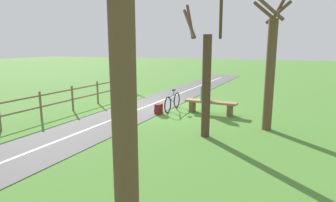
{
  "coord_description": "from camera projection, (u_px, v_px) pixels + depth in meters",
  "views": [
    {
      "loc": [
        -4.08,
        11.25,
        2.65
      ],
      "look_at": [
        -1.37,
        3.25,
        0.98
      ],
      "focal_mm": 30.91,
      "sensor_mm": 36.0,
      "label": 1
    }
  ],
  "objects": [
    {
      "name": "ground_plane",
      "position": [
        162.0,
        107.0,
        12.25
      ],
      "size": [
        80.0,
        80.0,
        0.0
      ],
      "primitive_type": "plane",
      "color": "#477A2D"
    },
    {
      "name": "paved_path",
      "position": [
        83.0,
        131.0,
        8.89
      ],
      "size": [
        6.39,
        36.02,
        0.02
      ],
      "primitive_type": "cube",
      "rotation": [
        0.0,
        0.0,
        -0.12
      ],
      "color": "#565454",
      "rests_on": "ground_plane"
    },
    {
      "name": "path_centre_line",
      "position": [
        83.0,
        131.0,
        8.89
      ],
      "size": [
        3.79,
        31.8,
        0.0
      ],
      "primitive_type": "cube",
      "rotation": [
        0.0,
        0.0,
        -0.12
      ],
      "color": "silver",
      "rests_on": "paved_path"
    },
    {
      "name": "bench",
      "position": [
        211.0,
        105.0,
        11.09
      ],
      "size": [
        2.04,
        0.64,
        0.5
      ],
      "rotation": [
        0.0,
        0.0,
        -0.13
      ],
      "color": "#937047",
      "rests_on": "ground_plane"
    },
    {
      "name": "person_seated",
      "position": [
        206.0,
        93.0,
        11.09
      ],
      "size": [
        0.42,
        0.42,
        0.73
      ],
      "rotation": [
        0.0,
        0.0,
        -0.13
      ],
      "color": "#1E6B66",
      "rests_on": "bench"
    },
    {
      "name": "bicycle",
      "position": [
        172.0,
        102.0,
        11.62
      ],
      "size": [
        0.13,
        1.68,
        0.84
      ],
      "rotation": [
        0.0,
        0.0,
        1.52
      ],
      "color": "black",
      "rests_on": "ground_plane"
    },
    {
      "name": "backpack",
      "position": [
        159.0,
        109.0,
        11.03
      ],
      "size": [
        0.27,
        0.33,
        0.4
      ],
      "rotation": [
        0.0,
        0.0,
        4.6
      ],
      "color": "maroon",
      "rests_on": "ground_plane"
    },
    {
      "name": "fence_roadside",
      "position": [
        57.0,
        99.0,
        10.87
      ],
      "size": [
        1.42,
        10.82,
        1.01
      ],
      "rotation": [
        0.0,
        0.0,
        1.45
      ],
      "color": "brown",
      "rests_on": "ground_plane"
    },
    {
      "name": "tree_by_path",
      "position": [
        205.0,
        78.0,
        8.09
      ],
      "size": [
        1.2,
        1.19,
        4.0
      ],
      "color": "#473323",
      "rests_on": "ground_plane"
    },
    {
      "name": "tree_mid_field",
      "position": [
        119.0,
        75.0,
        3.63
      ],
      "size": [
        1.59,
        1.48,
        4.85
      ],
      "color": "brown",
      "rests_on": "ground_plane"
    },
    {
      "name": "tree_near_bench",
      "position": [
        270.0,
        66.0,
        8.72
      ],
      "size": [
        1.44,
        1.44,
        4.56
      ],
      "color": "brown",
      "rests_on": "ground_plane"
    }
  ]
}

